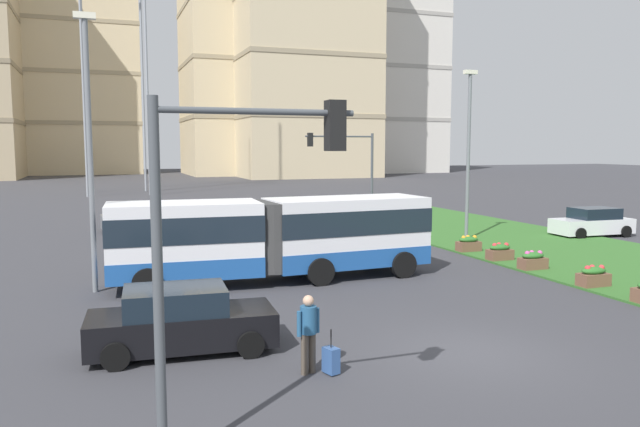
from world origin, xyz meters
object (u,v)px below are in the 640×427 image
at_px(streetlight_left, 90,142).
at_px(flower_planter_1, 593,276).
at_px(streetlight_median, 468,148).
at_px(car_grey_wagon, 140,218).
at_px(pedestrian_crossing, 308,329).
at_px(flower_planter_4, 469,244).
at_px(apartment_tower_east, 387,72).
at_px(flower_planter_3, 500,252).
at_px(car_white_van, 592,223).
at_px(apartment_tower_eastcentre, 302,33).
at_px(articulated_bus, 275,236).
at_px(car_black_sedan, 181,321).
at_px(traffic_light_far_right, 350,162).
at_px(traffic_light_near_left, 226,216).
at_px(rolling_suitcase, 331,360).
at_px(flower_planter_2, 533,260).
at_px(apartment_tower_centre, 227,67).

bearing_deg(streetlight_left, flower_planter_1, -18.00).
xyz_separation_m(streetlight_left, streetlight_median, (18.28, 5.46, -0.23)).
xyz_separation_m(car_grey_wagon, pedestrian_crossing, (1.93, -25.08, 0.25)).
xyz_separation_m(flower_planter_4, streetlight_left, (-16.38, -2.37, 4.65)).
bearing_deg(apartment_tower_east, car_grey_wagon, -125.27).
distance_m(flower_planter_1, flower_planter_3, 5.32).
height_order(pedestrian_crossing, streetlight_left, streetlight_left).
bearing_deg(car_white_van, pedestrian_crossing, -146.45).
distance_m(pedestrian_crossing, apartment_tower_eastcentre, 93.38).
relative_size(articulated_bus, apartment_tower_east, 0.31).
height_order(car_black_sedan, car_white_van, same).
bearing_deg(traffic_light_far_right, apartment_tower_eastcentre, 74.20).
bearing_deg(traffic_light_near_left, apartment_tower_east, 62.74).
xyz_separation_m(car_grey_wagon, apartment_tower_eastcentre, (30.20, 61.02, 22.77)).
distance_m(car_grey_wagon, flower_planter_3, 20.81).
bearing_deg(car_white_van, streetlight_median, 173.47).
height_order(traffic_light_near_left, apartment_tower_eastcentre, apartment_tower_eastcentre).
bearing_deg(pedestrian_crossing, traffic_light_near_left, -127.55).
relative_size(rolling_suitcase, flower_planter_4, 0.88).
distance_m(car_black_sedan, apartment_tower_east, 110.88).
bearing_deg(flower_planter_4, apartment_tower_eastcentre, 77.61).
bearing_deg(pedestrian_crossing, car_grey_wagon, 94.39).
relative_size(pedestrian_crossing, flower_planter_2, 1.58).
relative_size(car_grey_wagon, flower_planter_4, 4.08).
bearing_deg(car_white_van, traffic_light_far_right, 145.70).
bearing_deg(traffic_light_far_right, flower_planter_2, -82.59).
xyz_separation_m(pedestrian_crossing, apartment_tower_centre, (18.22, 98.14, 18.14)).
distance_m(car_grey_wagon, traffic_light_far_right, 12.86).
distance_m(car_white_van, apartment_tower_east, 90.77).
bearing_deg(pedestrian_crossing, apartment_tower_east, 63.10).
distance_m(rolling_suitcase, apartment_tower_east, 111.91).
distance_m(flower_planter_1, apartment_tower_east, 103.18).
height_order(streetlight_median, apartment_tower_east, apartment_tower_east).
relative_size(car_grey_wagon, traffic_light_near_left, 0.79).
height_order(articulated_bus, streetlight_left, streetlight_left).
bearing_deg(rolling_suitcase, apartment_tower_east, 63.35).
xyz_separation_m(streetlight_left, apartment_tower_eastcentre, (32.66, 76.48, 18.45)).
distance_m(apartment_tower_centre, apartment_tower_eastcentre, 16.29).
relative_size(car_black_sedan, streetlight_left, 0.49).
xyz_separation_m(car_black_sedan, apartment_tower_east, (52.33, 95.95, 18.71)).
xyz_separation_m(car_grey_wagon, flower_planter_3, (13.92, -15.46, -0.33)).
distance_m(flower_planter_4, traffic_light_near_left, 21.08).
bearing_deg(articulated_bus, streetlight_median, 25.87).
height_order(rolling_suitcase, apartment_tower_eastcentre, apartment_tower_eastcentre).
bearing_deg(car_black_sedan, flower_planter_3, 26.57).
distance_m(car_black_sedan, traffic_light_far_right, 23.44).
height_order(traffic_light_far_right, apartment_tower_centre, apartment_tower_centre).
height_order(pedestrian_crossing, flower_planter_4, pedestrian_crossing).
distance_m(streetlight_left, apartment_tower_east, 105.01).
xyz_separation_m(flower_planter_2, apartment_tower_centre, (6.22, 90.66, 18.72)).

